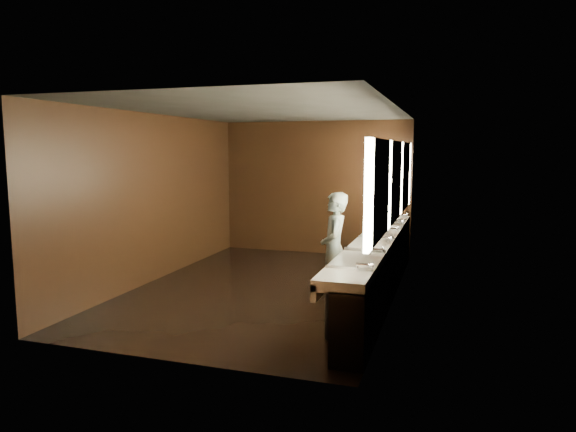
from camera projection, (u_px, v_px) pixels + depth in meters
name	position (u px, v px, depth m)	size (l,w,h in m)	color
floor	(267.00, 288.00, 8.22)	(6.00, 6.00, 0.00)	black
ceiling	(266.00, 111.00, 7.86)	(4.00, 6.00, 0.02)	#2D2D2B
wall_back	(315.00, 188.00, 10.88)	(4.00, 0.02, 2.80)	black
wall_front	(165.00, 229.00, 5.21)	(4.00, 0.02, 2.80)	black
wall_left	(155.00, 198.00, 8.65)	(0.02, 6.00, 2.80)	black
wall_right	(396.00, 205.00, 7.44)	(0.02, 6.00, 2.80)	black
sink_counter	(380.00, 265.00, 7.62)	(0.55, 5.40, 1.01)	black
mirror_band	(395.00, 181.00, 7.40)	(0.06, 5.03, 1.15)	#FEF3C8
person	(334.00, 249.00, 7.26)	(0.59, 0.39, 1.61)	#91C4D8
trash_bin	(340.00, 314.00, 6.01)	(0.37, 0.37, 0.58)	black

